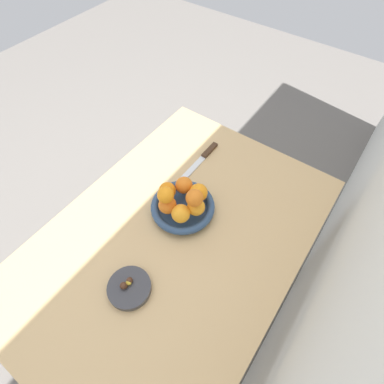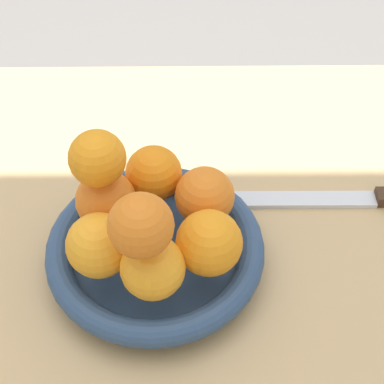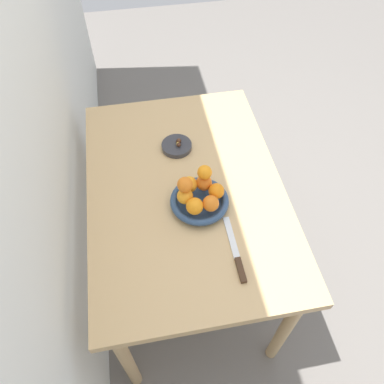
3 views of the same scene
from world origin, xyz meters
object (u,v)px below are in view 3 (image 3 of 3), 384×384
at_px(dining_table, 186,200).
at_px(orange_7, 185,185).
at_px(orange_1, 204,183).
at_px(candy_ball_1, 179,141).
at_px(orange_3, 185,196).
at_px(candy_ball_2, 178,142).
at_px(candy_dish, 178,146).
at_px(fruit_bowl, 199,202).
at_px(candy_ball_0, 179,145).
at_px(orange_2, 189,184).
at_px(candy_ball_3, 178,144).
at_px(orange_4, 195,206).
at_px(orange_6, 205,172).
at_px(knife, 236,254).
at_px(orange_0, 216,191).
at_px(orange_5, 211,203).

relative_size(dining_table, orange_7, 19.74).
bearing_deg(orange_1, candy_ball_1, 10.94).
bearing_deg(orange_3, orange_1, -58.71).
relative_size(orange_7, candy_ball_2, 3.82).
bearing_deg(candy_dish, fruit_bowl, -173.83).
distance_m(fruit_bowl, candy_ball_0, 0.30).
distance_m(orange_2, candy_ball_2, 0.27).
bearing_deg(orange_2, candy_ball_3, 0.57).
relative_size(orange_7, candy_ball_3, 3.31).
xyz_separation_m(orange_4, candy_ball_3, (0.35, 0.00, -0.04)).
bearing_deg(orange_1, orange_7, 117.99).
relative_size(orange_2, orange_4, 0.98).
distance_m(orange_6, knife, 0.31).
xyz_separation_m(dining_table, orange_3, (-0.10, 0.02, 0.16)).
relative_size(candy_ball_3, knife, 0.06).
relative_size(orange_6, candy_ball_0, 2.83).
relative_size(orange_0, orange_7, 1.05).
height_order(orange_6, candy_ball_1, orange_6).
xyz_separation_m(orange_6, candy_ball_0, (0.25, 0.06, -0.10)).
distance_m(orange_4, candy_ball_1, 0.37).
distance_m(orange_0, orange_3, 0.12).
xyz_separation_m(fruit_bowl, orange_7, (0.01, 0.05, 0.11)).
height_order(orange_3, orange_4, orange_4).
relative_size(orange_2, orange_7, 1.10).
bearing_deg(orange_4, candy_ball_3, 0.63).
bearing_deg(orange_4, candy_ball_1, -0.20).
xyz_separation_m(orange_2, candy_ball_3, (0.25, 0.00, -0.04)).
bearing_deg(candy_ball_3, dining_table, 178.44).
relative_size(orange_4, orange_7, 1.12).
bearing_deg(candy_dish, orange_5, -169.94).
relative_size(orange_3, candy_ball_2, 4.04).
height_order(orange_3, candy_ball_3, orange_3).
bearing_deg(orange_0, candy_ball_3, 17.39).
bearing_deg(knife, candy_dish, 12.21).
xyz_separation_m(orange_3, orange_5, (-0.05, -0.08, 0.00)).
bearing_deg(orange_1, candy_ball_3, 12.73).
bearing_deg(candy_ball_2, orange_3, 175.86).
relative_size(orange_6, candy_ball_3, 3.17).
xyz_separation_m(orange_6, candy_ball_3, (0.25, 0.06, -0.10)).
xyz_separation_m(dining_table, orange_6, (-0.05, -0.06, 0.21)).
distance_m(orange_2, orange_5, 0.11).
height_order(candy_dish, candy_ball_3, candy_ball_3).
bearing_deg(knife, orange_1, 11.78).
relative_size(candy_ball_0, knife, 0.07).
relative_size(orange_2, candy_ball_2, 4.18).
relative_size(orange_7, knife, 0.21).
bearing_deg(fruit_bowl, orange_0, -88.53).
height_order(dining_table, orange_6, orange_6).
distance_m(orange_4, orange_5, 0.06).
height_order(orange_0, knife, orange_0).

